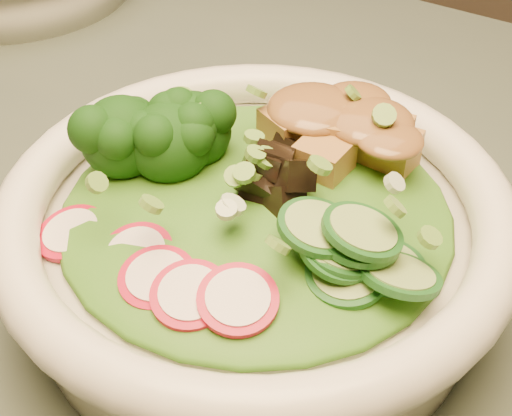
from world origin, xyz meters
The scene contains 10 objects.
dining_table centered at (0.00, 0.00, 0.64)m, with size 1.20×0.80×0.75m.
salad_bowl centered at (0.16, -0.05, 0.79)m, with size 0.30×0.30×0.08m.
lettuce_bed centered at (0.16, -0.05, 0.81)m, with size 0.22×0.22×0.03m, color #1E5B13.
broccoli_florets centered at (0.09, -0.04, 0.83)m, with size 0.09×0.08×0.05m, color black, non-canonical shape.
radish_slices centered at (0.15, -0.12, 0.82)m, with size 0.12×0.04×0.02m, color #AF0D28, non-canonical shape.
cucumber_slices centered at (0.23, -0.06, 0.83)m, with size 0.08×0.08×0.04m, color #91B162, non-canonical shape.
mushroom_heap centered at (0.16, -0.04, 0.83)m, with size 0.08×0.08×0.04m, color black, non-canonical shape.
tofu_cubes centered at (0.17, 0.02, 0.83)m, with size 0.10×0.07×0.04m, color #A47336, non-canonical shape.
peanut_sauce centered at (0.17, 0.02, 0.84)m, with size 0.08×0.06×0.02m, color brown.
scallion_garnish centered at (0.16, -0.05, 0.84)m, with size 0.21×0.21×0.03m, color #669B36, non-canonical shape.
Camera 1 is at (0.33, -0.31, 1.07)m, focal length 50.00 mm.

